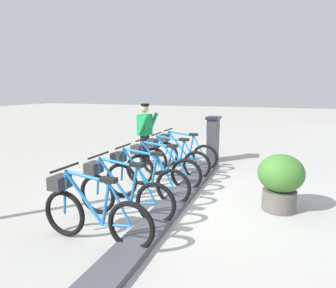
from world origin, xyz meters
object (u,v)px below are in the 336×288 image
bike_docked_4 (121,192)px  payment_kiosk (213,138)px  bike_docked_3 (143,178)px  worker_near_rack (145,132)px  bike_docked_1 (172,159)px  bike_docked_0 (182,152)px  planter_bush (280,179)px  bike_docked_5 (91,212)px  bike_docked_2 (159,167)px

bike_docked_4 → payment_kiosk: bearing=-97.6°
bike_docked_3 → worker_near_rack: (1.06, -2.43, 0.48)m
payment_kiosk → bike_docked_1: 1.99m
payment_kiosk → bike_docked_4: bearing=82.4°
bike_docked_1 → bike_docked_3: (0.00, 1.61, 0.00)m
bike_docked_1 → worker_near_rack: worker_near_rack is taller
bike_docked_0 → bike_docked_4: size_ratio=1.00×
payment_kiosk → bike_docked_3: 3.55m
payment_kiosk → planter_bush: size_ratio=1.32×
bike_docked_3 → bike_docked_5: same height
bike_docked_4 → bike_docked_0: bearing=-90.0°
payment_kiosk → planter_bush: payment_kiosk is taller
bike_docked_0 → bike_docked_5: (0.00, 4.02, 0.00)m
bike_docked_1 → planter_bush: 2.65m
bike_docked_5 → planter_bush: (-2.37, -2.02, 0.11)m
bike_docked_4 → planter_bush: bearing=-152.7°
payment_kiosk → bike_docked_0: (0.57, 1.08, -0.24)m
bike_docked_0 → bike_docked_2: (0.00, 1.61, 0.00)m
worker_near_rack → bike_docked_1: bearing=142.2°
bike_docked_1 → bike_docked_4: 2.41m
bike_docked_1 → bike_docked_2: same height
bike_docked_3 → bike_docked_5: size_ratio=1.00×
bike_docked_5 → bike_docked_4: bearing=-90.0°
planter_bush → payment_kiosk: bearing=-59.8°
bike_docked_3 → worker_near_rack: bearing=-66.4°
planter_bush → bike_docked_5: bearing=40.5°
payment_kiosk → bike_docked_1: bearing=73.1°
bike_docked_0 → bike_docked_2: 1.61m
bike_docked_0 → worker_near_rack: 1.17m
payment_kiosk → bike_docked_5: payment_kiosk is taller
bike_docked_4 → bike_docked_1: bearing=-90.0°
worker_near_rack → bike_docked_2: bearing=123.1°
bike_docked_1 → bike_docked_2: 0.80m
bike_docked_2 → bike_docked_3: bearing=90.0°
bike_docked_2 → worker_near_rack: bearing=-56.9°
bike_docked_1 → bike_docked_2: bearing=90.0°
payment_kiosk → bike_docked_3: size_ratio=0.74×
bike_docked_0 → bike_docked_4: bearing=90.0°
bike_docked_0 → bike_docked_4: (0.00, 3.22, 0.00)m
bike_docked_1 → planter_bush: (-2.37, 1.19, 0.11)m
bike_docked_4 → bike_docked_5: bearing=90.0°
bike_docked_0 → bike_docked_4: same height
bike_docked_1 → bike_docked_4: size_ratio=1.00×
bike_docked_3 → bike_docked_1: bearing=-90.0°
bike_docked_1 → bike_docked_5: bearing=90.0°
bike_docked_3 → bike_docked_5: bearing=90.0°
payment_kiosk → bike_docked_2: 2.76m
bike_docked_0 → worker_near_rack: size_ratio=1.04×
bike_docked_1 → bike_docked_0: bearing=-90.0°
bike_docked_4 → worker_near_rack: size_ratio=1.04×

